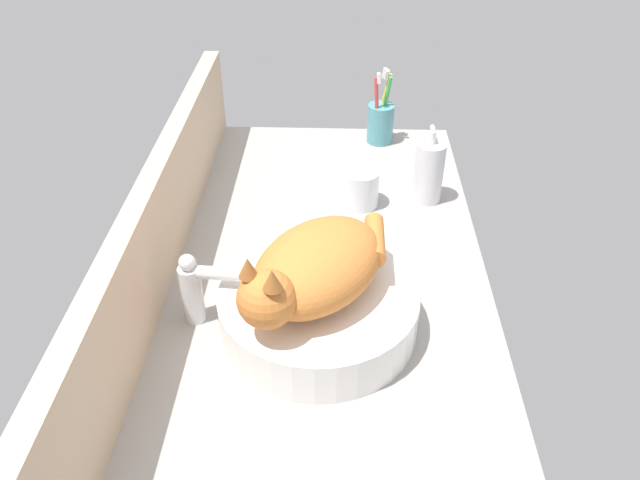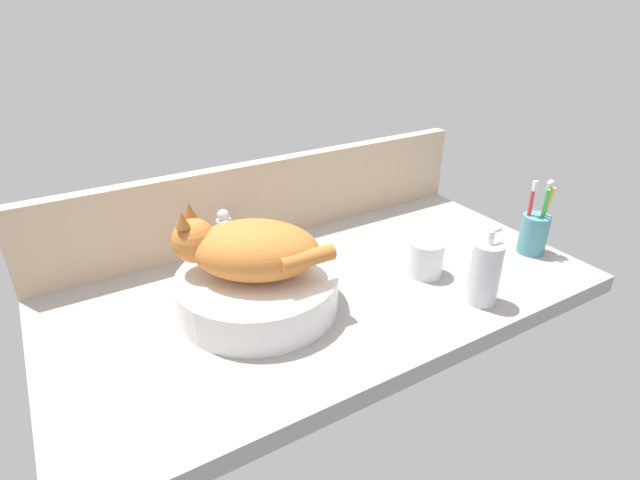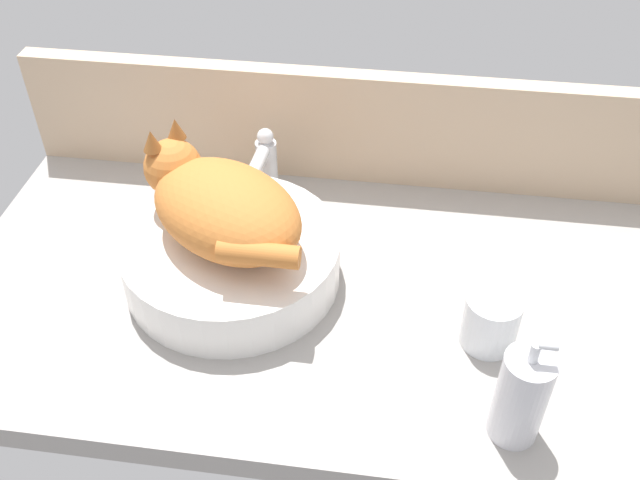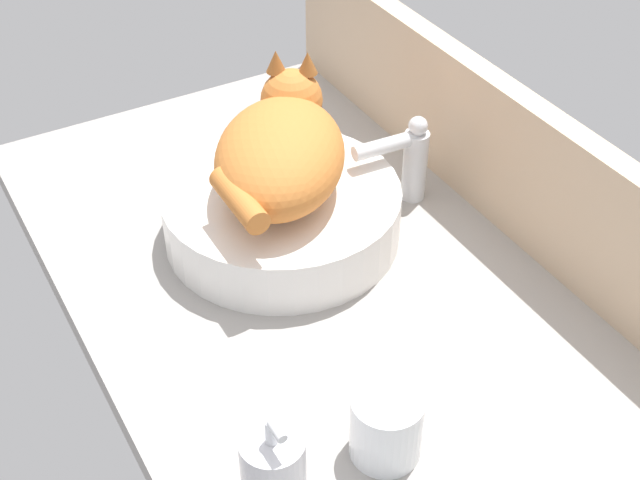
{
  "view_description": "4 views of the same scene",
  "coord_description": "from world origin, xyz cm",
  "px_view_note": "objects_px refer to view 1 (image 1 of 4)",
  "views": [
    {
      "loc": [
        -91.75,
        -2.91,
        74.13
      ],
      "look_at": [
        -1.06,
        0.26,
        7.2
      ],
      "focal_mm": 35.0,
      "sensor_mm": 36.0,
      "label": 1
    },
    {
      "loc": [
        -49.04,
        -79.82,
        59.43
      ],
      "look_at": [
        1.53,
        4.71,
        8.7
      ],
      "focal_mm": 28.0,
      "sensor_mm": 36.0,
      "label": 2
    },
    {
      "loc": [
        8.05,
        -76.38,
        76.88
      ],
      "look_at": [
        -2.51,
        -0.39,
        9.57
      ],
      "focal_mm": 40.0,
      "sensor_mm": 36.0,
      "label": 3
    },
    {
      "loc": [
        71.01,
        -43.36,
        78.9
      ],
      "look_at": [
        -0.01,
        -3.04,
        11.77
      ],
      "focal_mm": 50.0,
      "sensor_mm": 36.0,
      "label": 4
    }
  ],
  "objects_px": {
    "faucet": "(198,286)",
    "water_glass": "(360,190)",
    "soap_dispenser": "(429,172)",
    "cat": "(312,269)",
    "toothbrush_cup": "(380,121)",
    "sink_basin": "(317,310)"
  },
  "relations": [
    {
      "from": "toothbrush_cup",
      "to": "soap_dispenser",
      "type": "bearing_deg",
      "value": -161.57
    },
    {
      "from": "sink_basin",
      "to": "toothbrush_cup",
      "type": "distance_m",
      "value": 0.69
    },
    {
      "from": "soap_dispenser",
      "to": "toothbrush_cup",
      "type": "relative_size",
      "value": 0.9
    },
    {
      "from": "cat",
      "to": "soap_dispenser",
      "type": "xyz_separation_m",
      "value": [
        0.42,
        -0.23,
        -0.07
      ]
    },
    {
      "from": "faucet",
      "to": "toothbrush_cup",
      "type": "relative_size",
      "value": 0.73
    },
    {
      "from": "cat",
      "to": "water_glass",
      "type": "height_order",
      "value": "cat"
    },
    {
      "from": "toothbrush_cup",
      "to": "water_glass",
      "type": "xyz_separation_m",
      "value": [
        -0.3,
        0.05,
        -0.02
      ]
    },
    {
      "from": "sink_basin",
      "to": "toothbrush_cup",
      "type": "xyz_separation_m",
      "value": [
        0.68,
        -0.13,
        0.02
      ]
    },
    {
      "from": "faucet",
      "to": "soap_dispenser",
      "type": "height_order",
      "value": "soap_dispenser"
    },
    {
      "from": "faucet",
      "to": "toothbrush_cup",
      "type": "height_order",
      "value": "toothbrush_cup"
    },
    {
      "from": "soap_dispenser",
      "to": "sink_basin",
      "type": "bearing_deg",
      "value": 151.29
    },
    {
      "from": "cat",
      "to": "faucet",
      "type": "distance_m",
      "value": 0.2
    },
    {
      "from": "faucet",
      "to": "soap_dispenser",
      "type": "xyz_separation_m",
      "value": [
        0.39,
        -0.42,
        -0.0
      ]
    },
    {
      "from": "cat",
      "to": "soap_dispenser",
      "type": "relative_size",
      "value": 1.8
    },
    {
      "from": "sink_basin",
      "to": "faucet",
      "type": "relative_size",
      "value": 2.4
    },
    {
      "from": "soap_dispenser",
      "to": "cat",
      "type": "bearing_deg",
      "value": 151.21
    },
    {
      "from": "toothbrush_cup",
      "to": "water_glass",
      "type": "distance_m",
      "value": 0.3
    },
    {
      "from": "sink_basin",
      "to": "cat",
      "type": "relative_size",
      "value": 1.08
    },
    {
      "from": "sink_basin",
      "to": "faucet",
      "type": "distance_m",
      "value": 0.2
    },
    {
      "from": "cat",
      "to": "toothbrush_cup",
      "type": "distance_m",
      "value": 0.71
    },
    {
      "from": "faucet",
      "to": "water_glass",
      "type": "xyz_separation_m",
      "value": [
        0.37,
        -0.28,
        -0.04
      ]
    },
    {
      "from": "faucet",
      "to": "water_glass",
      "type": "height_order",
      "value": "faucet"
    }
  ]
}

